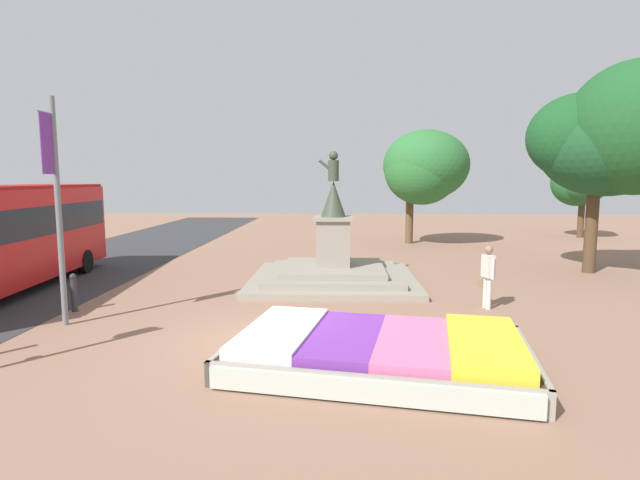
% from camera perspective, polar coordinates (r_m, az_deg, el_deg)
% --- Properties ---
extents(ground_plane, '(81.05, 81.05, 0.00)m').
position_cam_1_polar(ground_plane, '(11.60, -6.08, -11.23)').
color(ground_plane, '#8C6651').
extents(flower_planter, '(6.22, 4.52, 0.70)m').
position_cam_1_polar(flower_planter, '(9.97, 6.81, -12.49)').
color(flower_planter, '#38281C').
rests_on(flower_planter, ground_plane).
extents(statue_monument, '(5.73, 5.73, 4.57)m').
position_cam_1_polar(statue_monument, '(17.59, 1.52, -2.92)').
color(statue_monument, gray).
rests_on(statue_monument, ground_plane).
extents(banner_pole, '(0.14, 0.68, 5.57)m').
position_cam_1_polar(banner_pole, '(13.64, -27.82, 3.49)').
color(banner_pole, slate).
rests_on(banner_pole, ground_plane).
extents(pedestrian_with_handbag, '(0.33, 0.72, 1.78)m').
position_cam_1_polar(pedestrian_with_handbag, '(14.72, 18.60, -3.57)').
color(pedestrian_with_handbag, beige).
rests_on(pedestrian_with_handbag, ground_plane).
extents(kerb_bollard_mid_b, '(0.17, 0.17, 1.06)m').
position_cam_1_polar(kerb_bollard_mid_b, '(15.28, -26.32, -5.31)').
color(kerb_bollard_mid_b, '#2D2D33').
rests_on(kerb_bollard_mid_b, ground_plane).
extents(park_tree_far_left, '(4.66, 4.56, 6.28)m').
position_cam_1_polar(park_tree_far_left, '(27.99, 11.82, 8.12)').
color(park_tree_far_left, brown).
rests_on(park_tree_far_left, ground_plane).
extents(park_tree_behind_statue, '(3.04, 3.50, 4.88)m').
position_cam_1_polar(park_tree_behind_statue, '(34.71, 27.58, 5.71)').
color(park_tree_behind_statue, '#4C3823').
rests_on(park_tree_behind_statue, ground_plane).
extents(park_tree_far_right, '(5.93, 5.66, 7.82)m').
position_cam_1_polar(park_tree_far_right, '(21.60, 30.69, 10.11)').
color(park_tree_far_right, '#4C3823').
rests_on(park_tree_far_right, ground_plane).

